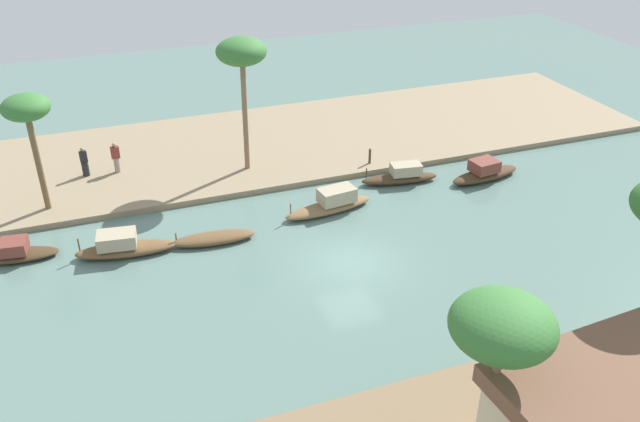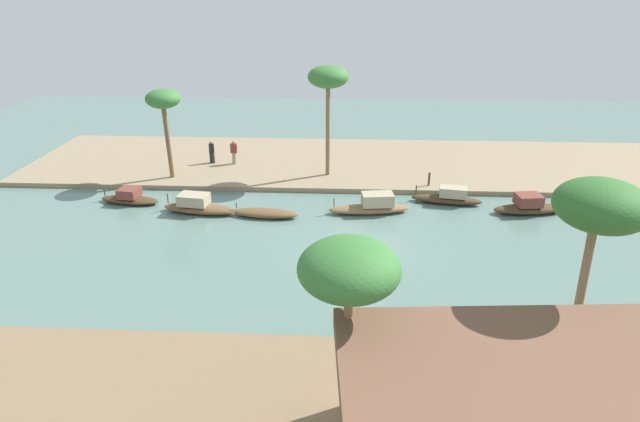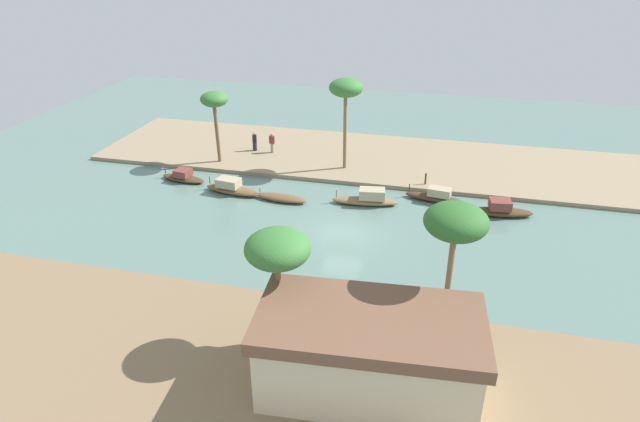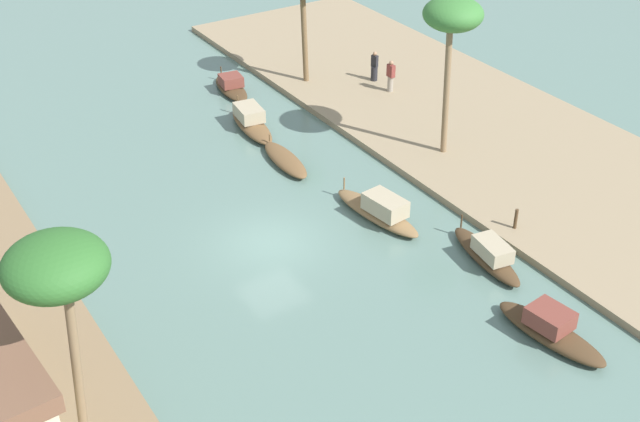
% 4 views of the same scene
% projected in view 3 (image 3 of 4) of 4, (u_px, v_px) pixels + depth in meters
% --- Properties ---
extents(river_water, '(74.50, 74.50, 0.00)m').
position_uv_depth(river_water, '(343.00, 234.00, 35.17)').
color(river_water, slate).
rests_on(river_water, ground).
extents(riverbank_left, '(47.50, 11.63, 0.32)m').
position_uv_depth(riverbank_left, '(374.00, 158.00, 46.81)').
color(riverbank_left, '#937F60').
rests_on(riverbank_left, ground).
extents(riverbank_right, '(47.50, 11.63, 0.32)m').
position_uv_depth(riverbank_right, '(280.00, 378.00, 23.38)').
color(riverbank_right, '#846B4C').
rests_on(riverbank_right, ground).
extents(sampan_with_tall_canopy, '(3.95, 1.43, 0.78)m').
position_uv_depth(sampan_with_tall_canopy, '(282.00, 198.00, 39.47)').
color(sampan_with_tall_canopy, brown).
rests_on(sampan_with_tall_canopy, river_water).
extents(sampan_near_left_bank, '(3.87, 1.74, 0.96)m').
position_uv_depth(sampan_near_left_bank, '(183.00, 177.00, 42.68)').
color(sampan_near_left_bank, '#47331E').
rests_on(sampan_near_left_bank, river_water).
extents(sampan_with_red_awning, '(4.37, 1.68, 1.08)m').
position_uv_depth(sampan_with_red_awning, '(436.00, 196.00, 39.32)').
color(sampan_with_red_awning, '#47331E').
rests_on(sampan_with_red_awning, river_water).
extents(sampan_foreground, '(4.44, 1.78, 1.16)m').
position_uv_depth(sampan_foreground, '(501.00, 210.00, 37.30)').
color(sampan_foreground, '#47331E').
rests_on(sampan_foreground, river_water).
extents(sampan_open_hull, '(4.84, 1.73, 1.21)m').
position_uv_depth(sampan_open_hull, '(367.00, 199.00, 38.84)').
color(sampan_open_hull, brown).
rests_on(sampan_open_hull, river_water).
extents(sampan_upstream_small, '(4.58, 1.81, 1.14)m').
position_uv_depth(sampan_upstream_small, '(232.00, 188.00, 40.57)').
color(sampan_upstream_small, brown).
rests_on(sampan_upstream_small, river_water).
extents(person_on_near_bank, '(0.46, 0.46, 1.66)m').
position_uv_depth(person_on_near_bank, '(255.00, 143.00, 47.77)').
color(person_on_near_bank, '#232328').
rests_on(person_on_near_bank, riverbank_left).
extents(person_by_mooring, '(0.46, 0.32, 1.73)m').
position_uv_depth(person_by_mooring, '(272.00, 143.00, 47.23)').
color(person_by_mooring, gray).
rests_on(person_by_mooring, riverbank_left).
extents(mooring_post, '(0.14, 0.14, 0.88)m').
position_uv_depth(mooring_post, '(426.00, 179.00, 41.29)').
color(mooring_post, '#4C3823').
rests_on(mooring_post, riverbank_left).
extents(palm_tree_left_near, '(2.63, 2.63, 7.36)m').
position_uv_depth(palm_tree_left_near, '(346.00, 90.00, 41.44)').
color(palm_tree_left_near, '#7F6647').
rests_on(palm_tree_left_near, riverbank_left).
extents(palm_tree_left_far, '(2.23, 2.23, 5.96)m').
position_uv_depth(palm_tree_left_far, '(214.00, 101.00, 43.36)').
color(palm_tree_left_far, brown).
rests_on(palm_tree_left_far, riverbank_left).
extents(palm_tree_right_tall, '(2.71, 2.71, 7.11)m').
position_uv_depth(palm_tree_right_tall, '(456.00, 224.00, 22.43)').
color(palm_tree_right_tall, '#7F6647').
rests_on(palm_tree_right_tall, riverbank_right).
extents(palm_tree_right_short, '(2.86, 2.86, 5.89)m').
position_uv_depth(palm_tree_right_short, '(278.00, 250.00, 22.93)').
color(palm_tree_right_short, '#7F6647').
rests_on(palm_tree_right_short, riverbank_right).
extents(riverside_building, '(9.43, 5.47, 3.57)m').
position_uv_depth(riverside_building, '(369.00, 351.00, 22.01)').
color(riverside_building, beige).
rests_on(riverside_building, riverbank_right).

